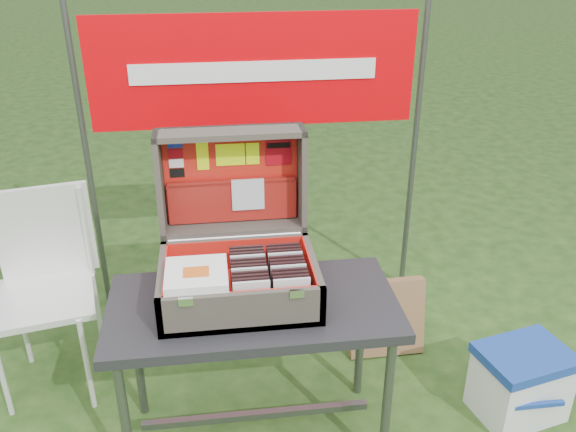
{
  "coord_description": "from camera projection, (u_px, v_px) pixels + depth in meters",
  "views": [
    {
      "loc": [
        -0.23,
        -1.87,
        1.98
      ],
      "look_at": [
        0.03,
        0.1,
        0.99
      ],
      "focal_mm": 38.0,
      "sensor_mm": 36.0,
      "label": 1
    }
  ],
  "objects": [
    {
      "name": "table_top",
      "position": [
        253.0,
        307.0,
        2.29
      ],
      "size": [
        1.09,
        0.54,
        0.04
      ],
      "primitive_type": "cube",
      "rotation": [
        0.0,
        0.0,
        -0.0
      ],
      "color": "black",
      "rests_on": "ground"
    },
    {
      "name": "table_brace",
      "position": [
        256.0,
        415.0,
        2.52
      ],
      "size": [
        0.94,
        0.03,
        0.03
      ],
      "primitive_type": "cube",
      "color": "#59595B",
      "rests_on": "ground"
    },
    {
      "name": "songbook_0",
      "position": [
        197.0,
        277.0,
        2.14
      ],
      "size": [
        0.22,
        0.22,
        0.0
      ],
      "primitive_type": "cube",
      "color": "white",
      "rests_on": "suitcase_base_wall_front"
    },
    {
      "name": "cd_right_3",
      "position": [
        289.0,
        286.0,
        2.19
      ],
      "size": [
        0.13,
        0.01,
        0.15
      ],
      "primitive_type": "cube",
      "color": "black",
      "rests_on": "suitcase_liner_floor"
    },
    {
      "name": "suitcase_lid_rim_far",
      "position": [
        230.0,
        133.0,
        2.32
      ],
      "size": [
        0.58,
        0.16,
        0.03
      ],
      "primitive_type": "cube",
      "rotation": [
        -1.62,
        0.0,
        0.0
      ],
      "color": "brown",
      "rests_on": "suitcase_lid_back"
    },
    {
      "name": "suitcase_liner_floor",
      "position": [
        239.0,
        294.0,
        2.28
      ],
      "size": [
        0.54,
        0.37,
        0.01
      ],
      "primitive_type": "cube",
      "color": "red",
      "rests_on": "suitcase_base_bottom"
    },
    {
      "name": "suitcase_base_wall_right",
      "position": [
        313.0,
        277.0,
        2.29
      ],
      "size": [
        0.02,
        0.42,
        0.16
      ],
      "primitive_type": "cube",
      "color": "brown",
      "rests_on": "table_top"
    },
    {
      "name": "suitcase",
      "position": [
        236.0,
        225.0,
        2.22
      ],
      "size": [
        0.58,
        0.58,
        0.57
      ],
      "primitive_type": null,
      "color": "brown",
      "rests_on": "table"
    },
    {
      "name": "lid_card_neon_tall",
      "position": [
        203.0,
        156.0,
        2.39
      ],
      "size": [
        0.05,
        0.01,
        0.11
      ],
      "primitive_type": "cube",
      "rotation": [
        -1.62,
        0.0,
        0.0
      ],
      "color": "#D2F90B",
      "rests_on": "suitcase_lid_liner"
    },
    {
      "name": "cooler_handle",
      "position": [
        538.0,
        405.0,
        2.49
      ],
      "size": [
        0.22,
        0.02,
        0.02
      ],
      "primitive_type": "cube",
      "color": "#193B96",
      "rests_on": "cooler_body"
    },
    {
      "name": "chair_upright_left",
      "position": [
        4.0,
        236.0,
        2.72
      ],
      "size": [
        0.02,
        0.02,
        0.44
      ],
      "primitive_type": "cylinder",
      "color": "silver",
      "rests_on": "chair_seat"
    },
    {
      "name": "cd_right_6",
      "position": [
        287.0,
        276.0,
        2.25
      ],
      "size": [
        0.13,
        0.01,
        0.15
      ],
      "primitive_type": "cube",
      "color": "black",
      "rests_on": "suitcase_liner_floor"
    },
    {
      "name": "cardboard_box",
      "position": [
        386.0,
        317.0,
        3.01
      ],
      "size": [
        0.37,
        0.14,
        0.4
      ],
      "primitive_type": "cube",
      "rotation": [
        -0.2,
        0.0,
        0.02
      ],
      "color": "#836042",
      "rests_on": "ground"
    },
    {
      "name": "cd_left_6",
      "position": [
        249.0,
        279.0,
        2.23
      ],
      "size": [
        0.13,
        0.01,
        0.15
      ],
      "primitive_type": "cube",
      "color": "black",
      "rests_on": "suitcase_liner_floor"
    },
    {
      "name": "lid_card_neon_small",
      "position": [
        253.0,
        154.0,
        2.42
      ],
      "size": [
        0.05,
        0.01,
        0.09
      ],
      "primitive_type": "cube",
      "rotation": [
        -1.62,
        0.0,
        0.0
      ],
      "color": "#D2F90B",
      "rests_on": "suitcase_lid_liner"
    },
    {
      "name": "suitcase_latch_left",
      "position": [
        186.0,
        302.0,
        2.03
      ],
      "size": [
        0.05,
        0.01,
        0.03
      ],
      "primitive_type": "cube",
      "color": "silver",
      "rests_on": "suitcase_base_wall_front"
    },
    {
      "name": "cd_right_5",
      "position": [
        288.0,
        279.0,
        2.23
      ],
      "size": [
        0.13,
        0.01,
        0.15
      ],
      "primitive_type": "cube",
      "color": "black",
      "rests_on": "suitcase_liner_floor"
    },
    {
      "name": "chair_leg_fl",
      "position": [
        1.0,
        372.0,
        2.59
      ],
      "size": [
        0.02,
        0.02,
        0.47
      ],
      "primitive_type": "cylinder",
      "color": "silver",
      "rests_on": "ground"
    },
    {
      "name": "chair_backrest",
      "position": [
        45.0,
        232.0,
        2.74
      ],
      "size": [
        0.42,
        0.11,
        0.44
      ],
      "primitive_type": "cube",
      "rotation": [
        0.0,
        0.0,
        0.2
      ],
      "color": "silver",
      "rests_on": "chair_seat"
    },
    {
      "name": "banner_post_left",
      "position": [
        88.0,
        165.0,
        3.07
      ],
      "size": [
        0.03,
        0.03,
        1.7
      ],
      "primitive_type": "cylinder",
      "color": "#59595B",
      "rests_on": "ground"
    },
    {
      "name": "cd_right_10",
      "position": [
        284.0,
        264.0,
        2.33
      ],
      "size": [
        0.13,
        0.01,
        0.15
      ],
      "primitive_type": "cube",
      "color": "black",
      "rests_on": "suitcase_liner_floor"
    },
    {
      "name": "suitcase_lid_rim_near",
      "position": [
        234.0,
        227.0,
        2.48
      ],
      "size": [
        0.58,
        0.16,
        0.03
      ],
      "primitive_type": "cube",
      "rotation": [
        -1.62,
        0.0,
        0.0
      ],
      "color": "brown",
      "rests_on": "suitcase_lid_back"
    },
    {
      "name": "cd_left_7",
      "position": [
        249.0,
        276.0,
        2.26
      ],
      "size": [
        0.13,
        0.01,
        0.15
      ],
      "primitive_type": "cube",
      "color": "black",
      "rests_on": "suitcase_liner_floor"
    },
    {
      "name": "chair",
      "position": [
        44.0,
        301.0,
        2.67
      ],
      "size": [
        0.5,
        0.53,
        0.92
      ],
      "primitive_type": null,
      "rotation": [
        0.0,
        0.0,
        0.2
      ],
      "color": "silver",
      "rests_on": "ground"
    },
    {
      "name": "cd_left_3",
      "position": [
        250.0,
        289.0,
        2.17
      ],
      "size": [
        0.13,
        0.01,
        0.15
      ],
      "primitive_type": "cube",
      "color": "black",
      "rests_on": "suitcase_liner_floor"
    },
    {
      "name": "chair_seat",
      "position": [
        44.0,
        299.0,
        2.67
      ],
      "size": [
        0.49,
        0.49,
        0.03
      ],
      "primitive_type": "cube",
      "rotation": [
        0.0,
        0.0,
        0.2
      ],
      "color": "silver",
      "rests_on": "ground"
    },
    {
      "name": "lid_sticker_band",
      "position": [
        279.0,
        152.0,
        2.43
      ],
      "size": [
        0.1,
        0.01,
        0.1
      ],
      "primitive_type": "cube",
      "rotation": [
        -1.62,
        0.0,
        0.0
      ],
      "color": "#AB0713",
      "rests_on": "suitcase_lid_liner"
    },
    {
      "name": "cooler",
      "position": [
        520.0,
        382.0,
        2.63
      ],
      "size": [
        0.43,
        0.36,
        0.33
      ],
      "primitive_type": null,
      "rotation": [
        0.0,
        0.0,
        0.23
      ],
      "color": "white",
      "rests_on": "ground"
    },
    {
      "name": "cd_left_1",
      "position": [
        251.0,
        296.0,
        2.13
      ],
      "size": [
        0.13,
        0.01,
        0.15
      ],
      "primitive_type": "cube",
      "color": "black",
      "rests_on": "suitcase_liner_floor"
    },
    {
      "name": "cd_left_5",
      "position": [
        249.0,
        282.0,
        2.21
      ],
      "size": [
        0.13,
        0.01,
        0.15
      ],
      "primitive_type": "cube",
      "color": "black",
      "rests_on": "suitcase_liner_floor"
    },
    {
      "name": "cd_left_4",
      "position": [
        250.0,
        286.0,
        2.19
      ],
      "size": [
        0.13,
        0.01,
        0.15
      ],
      "primitive_type": "cube",
      "color": "silver",
      "rests_on": "suitcase_liner_floor"
    },
    {
      "name": "cooler_lid",
      "position": [
        526.0,
        356.0,
        2.57
      ],
      "size": [
        0.43,
        0.36,
        0.04
      ],
      "primitive_type": "cube",
      "rotation": [
        0.0,
        0.0,
        0.23
      ],
      "color": "#193B96",
      "rests_on": "cooler_body"
    },
    {
      "name": "cd_right_7",
      "position": [
        286.0,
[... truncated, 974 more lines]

